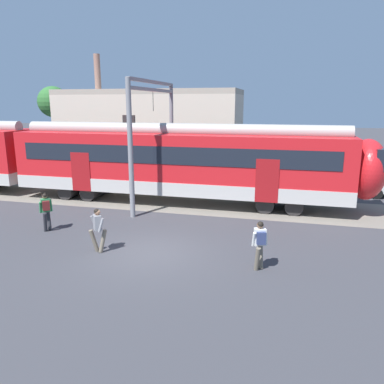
{
  "coord_description": "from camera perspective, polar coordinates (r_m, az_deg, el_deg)",
  "views": [
    {
      "loc": [
        4.71,
        -12.04,
        5.35
      ],
      "look_at": [
        0.79,
        3.27,
        1.6
      ],
      "focal_mm": 35.0,
      "sensor_mm": 36.0,
      "label": 1
    }
  ],
  "objects": [
    {
      "name": "street_tree_left",
      "position": [
        38.83,
        -20.38,
        12.67
      ],
      "size": [
        2.9,
        2.9,
        6.95
      ],
      "color": "brown",
      "rests_on": "ground"
    },
    {
      "name": "background_building",
      "position": [
        30.68,
        -6.51,
        9.25
      ],
      "size": [
        14.42,
        5.0,
        9.2
      ],
      "color": "beige",
      "rests_on": "ground"
    },
    {
      "name": "track_bed",
      "position": [
        26.15,
        -26.09,
        0.17
      ],
      "size": [
        80.0,
        4.4,
        0.01
      ],
      "primitive_type": "cube",
      "color": "slate",
      "rests_on": "ground"
    },
    {
      "name": "catenary_gantry",
      "position": [
        20.59,
        -5.87,
        10.39
      ],
      "size": [
        0.24,
        6.64,
        6.53
      ],
      "color": "gray",
      "rests_on": "ground"
    },
    {
      "name": "ground_plane",
      "position": [
        13.99,
        -6.56,
        -9.22
      ],
      "size": [
        160.0,
        160.0,
        0.0
      ],
      "primitive_type": "plane",
      "color": "#38383D"
    },
    {
      "name": "pedestrian_grey",
      "position": [
        14.1,
        -14.18,
        -5.2
      ],
      "size": [
        0.7,
        0.46,
        1.67
      ],
      "color": "#6B6051",
      "rests_on": "ground"
    },
    {
      "name": "pedestrian_white",
      "position": [
        12.42,
        10.3,
        -7.42
      ],
      "size": [
        0.53,
        0.7,
        1.67
      ],
      "color": "#6B6051",
      "rests_on": "ground"
    },
    {
      "name": "pedestrian_green",
      "position": [
        17.08,
        -21.36,
        -2.38
      ],
      "size": [
        0.5,
        0.69,
        1.67
      ],
      "color": "#28282D",
      "rests_on": "ground"
    }
  ]
}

